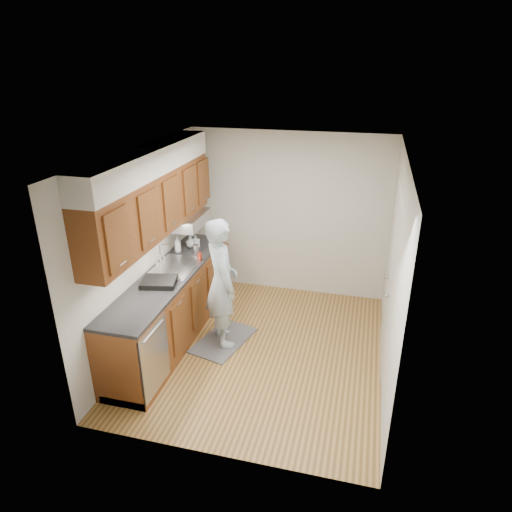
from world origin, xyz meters
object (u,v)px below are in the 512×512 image
Objects in this scene: person at (221,275)px; soap_bottle_b at (196,241)px; steel_can at (196,249)px; soap_bottle_a at (178,244)px; soda_can at (200,257)px; soap_bottle_c at (190,241)px; dish_rack at (159,282)px.

person reaches higher than soap_bottle_b.
person is 0.84m from steel_can.
soap_bottle_a is 0.29m from soap_bottle_b.
soap_bottle_a is 0.45m from soda_can.
soda_can is at bearing -54.39° from soap_bottle_c.
soap_bottle_a is at bearing 152.94° from soda_can.
soap_bottle_b is 1.06× the size of soap_bottle_c.
soap_bottle_a reaches higher than dish_rack.
soap_bottle_a reaches higher than soda_can.
soap_bottle_c is 0.51m from soda_can.
person is 10.72× the size of soap_bottle_b.
soap_bottle_b is at bearing 77.46° from dish_rack.
steel_can is at bearing 8.83° from person.
person is at bearing -46.87° from steel_can.
soap_bottle_a is at bearing 178.65° from steel_can.
soap_bottle_c is (0.10, 0.21, -0.04)m from soap_bottle_a.
soap_bottle_a is at bearing -116.27° from soap_bottle_c.
soap_bottle_a reaches higher than soap_bottle_c.
steel_can is (0.27, -0.01, -0.05)m from soap_bottle_a.
person is 4.77× the size of dish_rack.
soda_can is (0.22, -0.43, -0.03)m from soap_bottle_b.
soap_bottle_b is at bearing 117.02° from soda_can.
soap_bottle_c is at bearing 127.87° from steel_can.
person is 1.05m from soap_bottle_a.
soda_can is at bearing -62.98° from soap_bottle_b.
person is 17.57× the size of soda_can.
dish_rack is at bearing 85.07° from person.
soap_bottle_b reaches higher than dish_rack.
soda_can is at bearing -57.01° from steel_can.
soap_bottle_b is 1.32× the size of steel_can.
person is 7.98× the size of soap_bottle_a.
soap_bottle_b is (0.18, 0.23, -0.03)m from soap_bottle_a.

